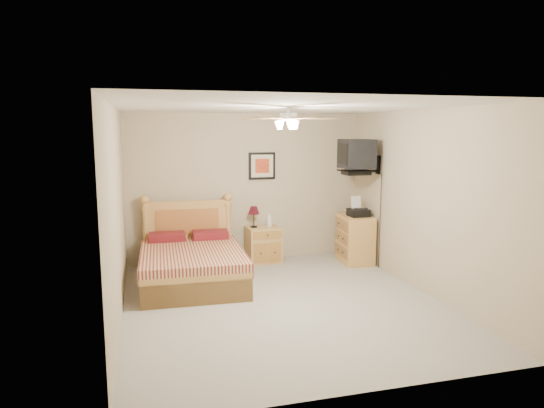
{
  "coord_description": "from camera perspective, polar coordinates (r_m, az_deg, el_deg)",
  "views": [
    {
      "loc": [
        -1.68,
        -5.76,
        2.22
      ],
      "look_at": [
        0.09,
        0.9,
        1.17
      ],
      "focal_mm": 32.0,
      "sensor_mm": 36.0,
      "label": 1
    }
  ],
  "objects": [
    {
      "name": "fax_machine",
      "position": [
        8.16,
        10.14,
        -0.3
      ],
      "size": [
        0.32,
        0.34,
        0.33
      ],
      "primitive_type": null,
      "rotation": [
        0.0,
        0.0,
        0.03
      ],
      "color": "black",
      "rests_on": "dresser"
    },
    {
      "name": "framed_picture",
      "position": [
        8.25,
        -1.19,
        4.51
      ],
      "size": [
        0.46,
        0.04,
        0.46
      ],
      "primitive_type": "cube",
      "color": "black",
      "rests_on": "wall_back"
    },
    {
      "name": "ceiling",
      "position": [
        6.01,
        1.39,
        11.33
      ],
      "size": [
        4.0,
        4.5,
        0.04
      ],
      "primitive_type": "cube",
      "color": "white",
      "rests_on": "ground"
    },
    {
      "name": "floor",
      "position": [
        6.4,
        1.31,
        -11.62
      ],
      "size": [
        4.5,
        4.5,
        0.0
      ],
      "primitive_type": "plane",
      "color": "gray",
      "rests_on": "ground"
    },
    {
      "name": "wall_left",
      "position": [
        5.85,
        -17.8,
        -1.29
      ],
      "size": [
        0.04,
        4.5,
        2.5
      ],
      "primitive_type": "cube",
      "color": "tan",
      "rests_on": "ground"
    },
    {
      "name": "magazine_lower",
      "position": [
        8.38,
        8.85,
        -1.08
      ],
      "size": [
        0.31,
        0.35,
        0.03
      ],
      "primitive_type": "imported",
      "rotation": [
        0.0,
        0.0,
        -0.39
      ],
      "color": "#BBA993",
      "rests_on": "dresser"
    },
    {
      "name": "nightstand",
      "position": [
        8.23,
        -0.99,
        -4.8
      ],
      "size": [
        0.58,
        0.45,
        0.6
      ],
      "primitive_type": "cube",
      "rotation": [
        0.0,
        0.0,
        0.07
      ],
      "color": "tan",
      "rests_on": "ground"
    },
    {
      "name": "magazine_upper",
      "position": [
        8.41,
        8.75,
        -0.87
      ],
      "size": [
        0.24,
        0.31,
        0.02
      ],
      "primitive_type": "imported",
      "rotation": [
        0.0,
        0.0,
        0.06
      ],
      "color": "gray",
      "rests_on": "magazine_lower"
    },
    {
      "name": "lotion_bottle",
      "position": [
        8.21,
        -0.34,
        -1.81
      ],
      "size": [
        0.12,
        0.12,
        0.25
      ],
      "primitive_type": "imported",
      "rotation": [
        0.0,
        0.0,
        0.34
      ],
      "color": "white",
      "rests_on": "nightstand"
    },
    {
      "name": "bed",
      "position": [
        7.1,
        -9.42,
        -4.58
      ],
      "size": [
        1.48,
        1.92,
        1.21
      ],
      "primitive_type": null,
      "rotation": [
        0.0,
        0.0,
        -0.03
      ],
      "color": "#BE8745",
      "rests_on": "ground"
    },
    {
      "name": "table_lamp",
      "position": [
        8.13,
        -2.16,
        -1.52
      ],
      "size": [
        0.2,
        0.2,
        0.36
      ],
      "primitive_type": null,
      "rotation": [
        0.0,
        0.0,
        -0.05
      ],
      "color": "#4E101B",
      "rests_on": "nightstand"
    },
    {
      "name": "wall_back",
      "position": [
        8.25,
        -3.04,
        1.91
      ],
      "size": [
        4.0,
        0.04,
        2.5
      ],
      "primitive_type": "cube",
      "color": "tan",
      "rests_on": "ground"
    },
    {
      "name": "wall_right",
      "position": [
        6.91,
        17.48,
        0.2
      ],
      "size": [
        0.04,
        4.5,
        2.5
      ],
      "primitive_type": "cube",
      "color": "tan",
      "rests_on": "ground"
    },
    {
      "name": "wall_front",
      "position": [
        4.02,
        10.41,
        -5.48
      ],
      "size": [
        4.0,
        0.04,
        2.5
      ],
      "primitive_type": "cube",
      "color": "tan",
      "rests_on": "ground"
    },
    {
      "name": "wall_tv",
      "position": [
        7.9,
        10.91,
        5.55
      ],
      "size": [
        0.56,
        0.46,
        0.58
      ],
      "primitive_type": null,
      "color": "black",
      "rests_on": "wall_right"
    },
    {
      "name": "ceiling_fan",
      "position": [
        5.81,
        1.95,
        10.04
      ],
      "size": [
        1.14,
        1.14,
        0.28
      ],
      "primitive_type": null,
      "color": "white",
      "rests_on": "ceiling"
    },
    {
      "name": "dresser",
      "position": [
        8.32,
        9.74,
        -4.09
      ],
      "size": [
        0.52,
        0.71,
        0.8
      ],
      "primitive_type": "cube",
      "rotation": [
        0.0,
        0.0,
        -0.07
      ],
      "color": "#B98C45",
      "rests_on": "ground"
    }
  ]
}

